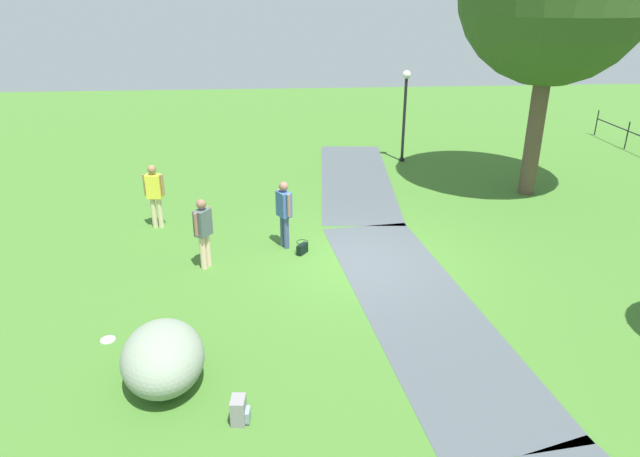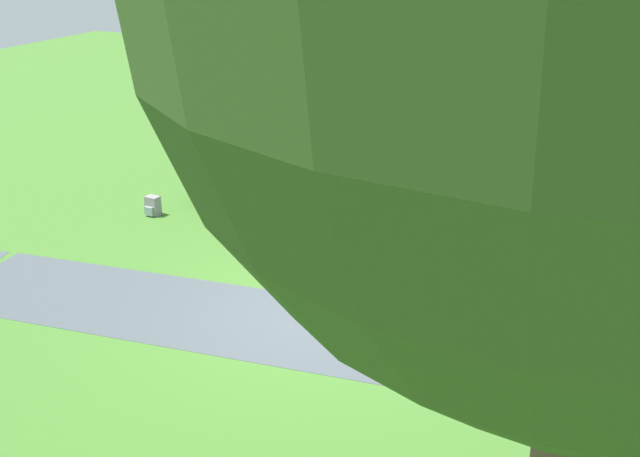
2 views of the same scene
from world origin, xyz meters
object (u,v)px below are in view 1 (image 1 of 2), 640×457
(passerby_on_path, at_px, (154,192))
(backpack_by_boulder, at_px, (239,411))
(handbag_on_grass, at_px, (302,248))
(lamp_post, at_px, (405,106))
(man_near_boulder, at_px, (203,229))
(frisbee_on_grass, at_px, (108,340))
(woman_with_handbag, at_px, (284,210))
(lawn_boulder, at_px, (163,358))

(passerby_on_path, height_order, backpack_by_boulder, passerby_on_path)
(handbag_on_grass, bearing_deg, lamp_post, 151.88)
(passerby_on_path, xyz_separation_m, backpack_by_boulder, (7.36, 2.45, -0.77))
(passerby_on_path, distance_m, handbag_on_grass, 4.18)
(man_near_boulder, distance_m, frisbee_on_grass, 3.22)
(lamp_post, xyz_separation_m, backpack_by_boulder, (12.85, -5.12, -1.77))
(handbag_on_grass, distance_m, backpack_by_boulder, 5.60)
(woman_with_handbag, height_order, man_near_boulder, woman_with_handbag)
(frisbee_on_grass, bearing_deg, man_near_boulder, 152.26)
(woman_with_handbag, bearing_deg, backpack_by_boulder, -7.59)
(lawn_boulder, xyz_separation_m, backpack_by_boulder, (0.93, 1.19, -0.30))
(lawn_boulder, height_order, passerby_on_path, passerby_on_path)
(lamp_post, height_order, backpack_by_boulder, lamp_post)
(man_near_boulder, relative_size, passerby_on_path, 0.96)
(handbag_on_grass, bearing_deg, backpack_by_boulder, -12.15)
(lamp_post, height_order, woman_with_handbag, lamp_post)
(lamp_post, height_order, handbag_on_grass, lamp_post)
(handbag_on_grass, bearing_deg, man_near_boulder, -76.64)
(woman_with_handbag, height_order, backpack_by_boulder, woman_with_handbag)
(lamp_post, height_order, lawn_boulder, lamp_post)
(lamp_post, bearing_deg, man_near_boulder, -37.71)
(lawn_boulder, relative_size, frisbee_on_grass, 7.03)
(man_near_boulder, bearing_deg, woman_with_handbag, 117.74)
(backpack_by_boulder, bearing_deg, handbag_on_grass, 167.85)
(lawn_boulder, distance_m, passerby_on_path, 6.56)
(handbag_on_grass, relative_size, backpack_by_boulder, 0.95)
(man_near_boulder, relative_size, backpack_by_boulder, 4.00)
(woman_with_handbag, relative_size, frisbee_on_grass, 6.38)
(man_near_boulder, xyz_separation_m, handbag_on_grass, (-0.51, 2.16, -0.78))
(woman_with_handbag, relative_size, passerby_on_path, 0.98)
(woman_with_handbag, distance_m, passerby_on_path, 3.56)
(passerby_on_path, bearing_deg, lamp_post, 125.94)
(lawn_boulder, distance_m, woman_with_handbag, 5.35)
(woman_with_handbag, bearing_deg, lawn_boulder, -21.77)
(lawn_boulder, relative_size, passerby_on_path, 1.08)
(lamp_post, bearing_deg, backpack_by_boulder, -21.73)
(handbag_on_grass, height_order, frisbee_on_grass, handbag_on_grass)
(lamp_post, relative_size, lawn_boulder, 1.75)
(man_near_boulder, bearing_deg, frisbee_on_grass, -27.74)
(lawn_boulder, relative_size, handbag_on_grass, 4.72)
(lawn_boulder, bearing_deg, frisbee_on_grass, -136.41)
(man_near_boulder, bearing_deg, passerby_on_path, -148.45)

